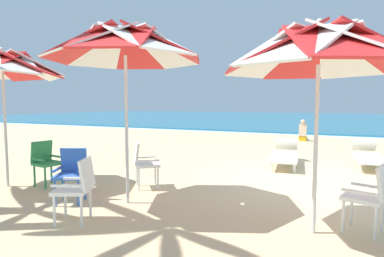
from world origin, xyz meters
name	(u,v)px	position (x,y,z in m)	size (l,w,h in m)	color
ground_plane	(314,187)	(0.00, 0.00, 0.00)	(80.00, 80.00, 0.00)	beige
sea	(335,119)	(0.00, 28.58, 0.05)	(80.00, 36.00, 0.10)	teal
surf_foam	(330,136)	(0.00, 10.28, 0.01)	(80.00, 0.70, 0.01)	white
beach_umbrella_0	(319,51)	(0.15, -2.32, 2.21)	(2.34, 2.34, 2.59)	silver
plastic_chair_0	(370,194)	(0.77, -2.08, 0.50)	(0.57, 0.55, 0.87)	white
beach_umbrella_1	(125,46)	(-2.64, -2.34, 2.48)	(2.48, 2.48, 2.86)	silver
plastic_chair_1	(77,186)	(-2.75, -3.29, 0.50)	(0.60, 0.59, 0.87)	white
plastic_chair_2	(72,171)	(-3.51, -2.66, 0.50)	(0.60, 0.61, 0.87)	blue
plastic_chair_3	(144,162)	(-2.92, -1.46, 0.50)	(0.63, 0.63, 0.87)	white
beach_umbrella_2	(2,66)	(-5.36, -2.48, 2.30)	(2.19, 2.19, 2.64)	silver
plastic_chair_4	(46,160)	(-4.73, -2.12, 0.50)	(0.52, 0.50, 0.87)	#2D8C4C
sun_lounger_0	(368,156)	(1.09, 2.65, 0.28)	(0.73, 2.17, 0.62)	white
sun_lounger_1	(285,154)	(-0.85, 1.94, 0.28)	(0.85, 2.20, 0.62)	white
beachgoer_seated	(303,134)	(-0.99, 7.88, 0.29)	(0.30, 0.93, 0.92)	yellow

